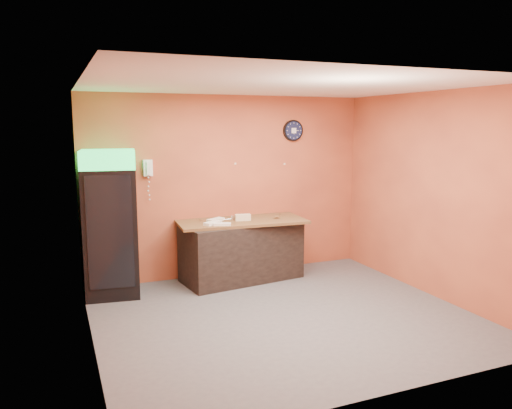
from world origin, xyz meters
TOP-DOWN VIEW (x-y plane):
  - floor at (0.00, 0.00)m, footprint 4.50×4.50m
  - back_wall at (0.00, 2.00)m, footprint 4.50×0.02m
  - left_wall at (-2.25, 0.00)m, footprint 0.02×4.00m
  - right_wall at (2.25, 0.00)m, footprint 0.02×4.00m
  - ceiling at (0.00, 0.00)m, footprint 4.50×4.00m
  - beverage_cooler at (-1.84, 1.61)m, footprint 0.79×0.80m
  - prep_counter at (0.05, 1.61)m, footprint 1.86×1.02m
  - wall_clock at (1.09, 1.97)m, footprint 0.34×0.06m
  - wall_phone at (-1.27, 1.95)m, footprint 0.13×0.11m
  - butcher_paper at (0.05, 1.61)m, footprint 1.97×0.98m
  - sub_roll_stack at (0.05, 1.55)m, footprint 0.24×0.12m
  - wrapped_sandwich_left at (-0.45, 1.45)m, footprint 0.31×0.25m
  - wrapped_sandwich_mid at (-0.35, 1.33)m, footprint 0.27×0.18m
  - wrapped_sandwich_right at (-0.34, 1.66)m, footprint 0.30×0.25m
  - kitchen_tool at (-0.06, 1.69)m, footprint 0.06×0.06m

SIDE VIEW (x-z plane):
  - floor at x=0.00m, z-range 0.00..0.00m
  - prep_counter at x=0.05m, z-range 0.00..0.89m
  - butcher_paper at x=0.05m, z-range 0.89..0.93m
  - wrapped_sandwich_mid at x=-0.35m, z-range 0.93..0.96m
  - wrapped_sandwich_right at x=-0.34m, z-range 0.93..0.97m
  - wrapped_sandwich_left at x=-0.45m, z-range 0.93..0.97m
  - kitchen_tool at x=-0.06m, z-range 0.93..0.99m
  - sub_roll_stack at x=0.05m, z-range 0.93..1.02m
  - beverage_cooler at x=-1.84m, z-range -0.02..1.99m
  - back_wall at x=0.00m, z-range 0.00..2.80m
  - left_wall at x=-2.25m, z-range 0.00..2.80m
  - right_wall at x=2.25m, z-range 0.00..2.80m
  - wall_phone at x=-1.27m, z-range 1.61..1.85m
  - wall_clock at x=1.09m, z-range 2.09..2.43m
  - ceiling at x=0.00m, z-range 2.79..2.81m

